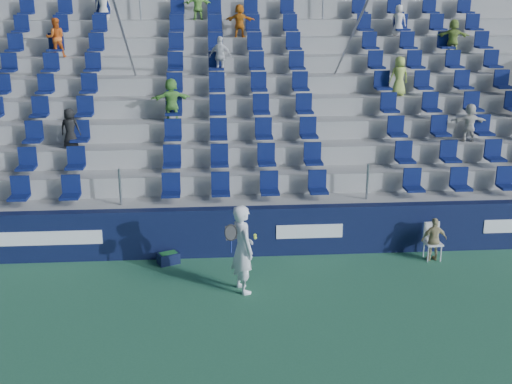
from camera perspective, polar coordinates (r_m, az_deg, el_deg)
The scene contains 7 objects.
ground at distance 12.82m, azimuth 0.02°, elevation -11.10°, with size 70.00×70.00×0.00m, color #2D6B49.
sponsor_wall at distance 15.43m, azimuth -0.83°, elevation -3.52°, with size 24.00×0.32×1.20m.
grandstand at distance 19.89m, azimuth -1.73°, elevation 5.91°, with size 24.00×8.17×6.63m.
tennis_player at distance 13.48m, azimuth -1.20°, elevation -5.06°, with size 0.74×0.82×1.93m.
line_judge_chair at distance 15.85m, azimuth 15.38°, elevation -3.97°, with size 0.41×0.42×0.88m.
line_judge at distance 15.72m, azimuth 15.55°, elevation -4.08°, with size 0.62×0.26×1.05m, color tan.
ball_bin at distance 15.24m, azimuth -7.79°, elevation -5.80°, with size 0.57×0.49×0.27m.
Camera 1 is at (-0.82, -11.22, 6.15)m, focal length 45.00 mm.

